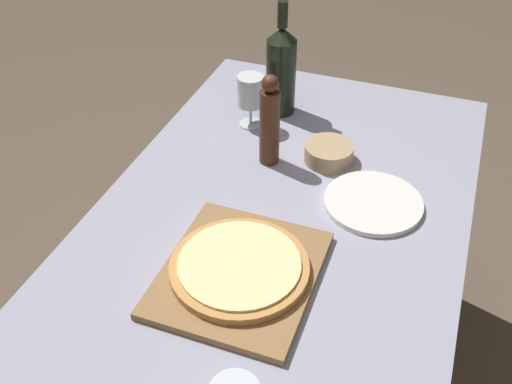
{
  "coord_description": "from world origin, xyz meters",
  "views": [
    {
      "loc": [
        0.31,
        -1.0,
        1.66
      ],
      "look_at": [
        -0.05,
        -0.01,
        0.81
      ],
      "focal_mm": 42.0,
      "sensor_mm": 36.0,
      "label": 1
    }
  ],
  "objects": [
    {
      "name": "dining_table",
      "position": [
        0.0,
        0.0,
        0.65
      ],
      "size": [
        0.84,
        1.38,
        0.75
      ],
      "color": "#9393A8",
      "rests_on": "ground_plane"
    },
    {
      "name": "cutting_board",
      "position": [
        -0.01,
        -0.21,
        0.76
      ],
      "size": [
        0.3,
        0.35,
        0.02
      ],
      "color": "olive",
      "rests_on": "dining_table"
    },
    {
      "name": "pizza",
      "position": [
        -0.01,
        -0.21,
        0.78
      ],
      "size": [
        0.28,
        0.28,
        0.02
      ],
      "color": "#C68947",
      "rests_on": "cutting_board"
    },
    {
      "name": "wine_bottle",
      "position": [
        -0.14,
        0.44,
        0.89
      ],
      "size": [
        0.08,
        0.08,
        0.33
      ],
      "color": "black",
      "rests_on": "dining_table"
    },
    {
      "name": "pepper_mill",
      "position": [
        -0.09,
        0.19,
        0.87
      ],
      "size": [
        0.05,
        0.05,
        0.25
      ],
      "color": "#4C2819",
      "rests_on": "dining_table"
    },
    {
      "name": "wine_glass",
      "position": [
        -0.2,
        0.34,
        0.86
      ],
      "size": [
        0.07,
        0.07,
        0.15
      ],
      "color": "silver",
      "rests_on": "dining_table"
    },
    {
      "name": "small_bowl",
      "position": [
        0.05,
        0.25,
        0.78
      ],
      "size": [
        0.13,
        0.13,
        0.05
      ],
      "color": "tan",
      "rests_on": "dining_table"
    },
    {
      "name": "dinner_plate",
      "position": [
        0.2,
        0.11,
        0.76
      ],
      "size": [
        0.23,
        0.23,
        0.01
      ],
      "color": "white",
      "rests_on": "dining_table"
    }
  ]
}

